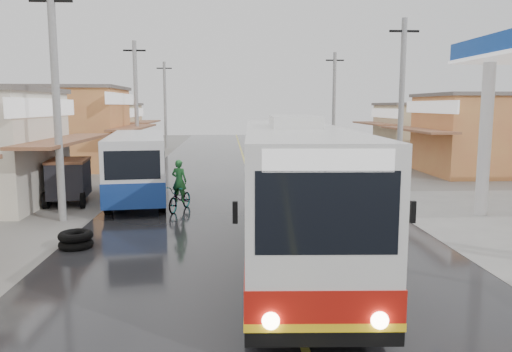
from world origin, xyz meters
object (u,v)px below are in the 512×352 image
object	(u,v)px
cyclist	(180,194)
tricycle_near	(69,179)
tyre_stack	(76,240)
coach_bus	(293,189)
second_bus	(137,165)

from	to	relation	value
cyclist	tricycle_near	distance (m)	4.90
tricycle_near	tyre_stack	size ratio (longest dim) A/B	2.52
coach_bus	tyre_stack	xyz separation A→B (m)	(-6.01, 0.84, -1.54)
coach_bus	second_bus	size ratio (longest dim) A/B	1.41
second_bus	tyre_stack	bearing A→B (deg)	-101.12
second_bus	cyclist	world-z (taller)	second_bus
second_bus	tyre_stack	distance (m)	7.61
coach_bus	tyre_stack	size ratio (longest dim) A/B	12.49
tyre_stack	second_bus	bearing A→B (deg)	86.62
tricycle_near	tyre_stack	bearing A→B (deg)	-78.36
coach_bus	tricycle_near	world-z (taller)	coach_bus
coach_bus	second_bus	xyz separation A→B (m)	(-5.56, 8.33, -0.30)
second_bus	tricycle_near	size ratio (longest dim) A/B	3.53
tricycle_near	tyre_stack	xyz separation A→B (m)	(2.15, -6.48, -0.81)
coach_bus	cyclist	distance (m)	6.83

